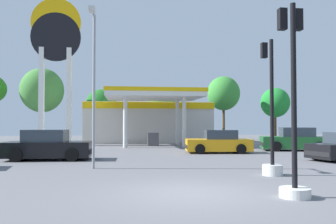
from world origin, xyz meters
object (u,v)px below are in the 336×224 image
at_px(traffic_signal_0, 293,126).
at_px(tree_1, 42,90).
at_px(corner_streetlamp, 94,74).
at_px(car_1, 219,143).
at_px(tree_3, 162,101).
at_px(station_pole_sign, 56,51).
at_px(tree_2, 101,104).
at_px(car_0, 48,146).
at_px(car_2, 295,140).
at_px(tree_5, 275,103).
at_px(traffic_signal_1, 271,139).
at_px(tree_4, 223,94).

xyz_separation_m(traffic_signal_0, tree_1, (-12.90, 29.57, 3.52)).
bearing_deg(corner_streetlamp, car_1, 43.51).
bearing_deg(car_1, tree_3, 95.06).
bearing_deg(station_pole_sign, tree_2, 68.88).
height_order(car_0, tree_3, tree_3).
height_order(car_2, tree_5, tree_5).
bearing_deg(car_2, tree_2, 130.44).
bearing_deg(station_pole_sign, traffic_signal_1, -58.95).
bearing_deg(tree_5, corner_streetlamp, -127.92).
bearing_deg(traffic_signal_0, tree_4, 76.79).
distance_m(station_pole_sign, corner_streetlamp, 17.24).
height_order(traffic_signal_1, tree_5, tree_5).
relative_size(tree_5, corner_streetlamp, 0.93).
distance_m(car_0, car_2, 16.27).
distance_m(car_0, corner_streetlamp, 5.81).
height_order(car_0, corner_streetlamp, corner_streetlamp).
distance_m(car_1, tree_1, 22.41).
bearing_deg(tree_1, tree_5, 3.15).
height_order(traffic_signal_0, tree_1, tree_1).
bearing_deg(traffic_signal_1, car_2, 58.94).
bearing_deg(car_0, traffic_signal_0, -51.14).
bearing_deg(car_0, tree_3, 68.48).
relative_size(station_pole_sign, car_2, 2.64).
relative_size(tree_1, tree_3, 1.27).
height_order(tree_1, corner_streetlamp, tree_1).
bearing_deg(car_1, traffic_signal_0, -97.27).
xyz_separation_m(car_1, traffic_signal_1, (-0.66, -9.53, 0.66)).
bearing_deg(traffic_signal_1, tree_5, 65.23).
distance_m(traffic_signal_0, tree_1, 32.46).
bearing_deg(station_pole_sign, car_1, -37.51).
relative_size(station_pole_sign, tree_3, 2.10).
relative_size(station_pole_sign, tree_4, 1.73).
bearing_deg(car_2, car_0, -165.42).
bearing_deg(traffic_signal_1, station_pole_sign, 121.05).
distance_m(station_pole_sign, car_0, 14.31).
bearing_deg(tree_3, tree_5, -1.90).
relative_size(traffic_signal_0, tree_5, 0.83).
bearing_deg(tree_1, tree_2, 14.32).
xyz_separation_m(tree_4, tree_5, (6.37, 0.04, -1.03)).
distance_m(tree_1, tree_5, 26.61).
bearing_deg(traffic_signal_1, tree_3, 91.98).
height_order(car_0, car_1, car_0).
xyz_separation_m(car_0, tree_4, (15.56, 20.71, 4.65)).
distance_m(car_1, tree_4, 19.20).
height_order(car_2, tree_4, tree_4).
bearing_deg(car_0, tree_1, 103.47).
bearing_deg(car_2, corner_streetlamp, -148.24).
xyz_separation_m(traffic_signal_1, tree_4, (6.24, 27.29, 4.03)).
bearing_deg(tree_1, traffic_signal_0, -66.43).
distance_m(car_1, traffic_signal_0, 13.39).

